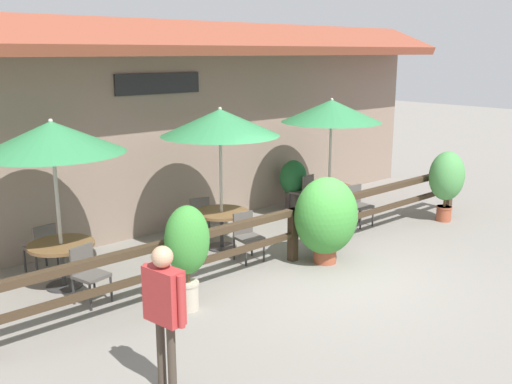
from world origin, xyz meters
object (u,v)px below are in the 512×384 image
object	(u,v)px
potted_plant_corner_fern	(326,217)
pedestrian	(164,301)
potted_plant_entrance_palm	(293,181)
chair_far_wallside	(304,191)
chair_far_streetside	(358,203)
chair_near_streetside	(88,272)
chair_middle_wallside	(198,215)
patio_umbrella_far	(331,111)
dining_table_far	(329,192)
patio_umbrella_middle	(220,123)
potted_plant_tall_tropical	(447,178)
potted_plant_small_flowering	(187,245)
chair_middle_streetside	(247,234)
dining_table_middle	(222,219)
chair_near_wallside	(42,246)
patio_umbrella_near	(52,137)
dining_table_near	(62,252)

from	to	relation	value
potted_plant_corner_fern	pedestrian	world-z (taller)	pedestrian
potted_plant_entrance_palm	chair_far_wallside	bearing A→B (deg)	-87.11
potted_plant_corner_fern	chair_far_streetside	bearing A→B (deg)	25.47
chair_near_streetside	pedestrian	size ratio (longest dim) A/B	0.51
chair_middle_wallside	chair_far_wallside	distance (m)	3.03
patio_umbrella_far	chair_near_streetside	bearing A→B (deg)	-173.92
chair_near_streetside	dining_table_far	bearing A→B (deg)	-7.62
patio_umbrella_middle	chair_far_wallside	distance (m)	3.68
potted_plant_tall_tropical	chair_middle_wallside	bearing A→B (deg)	151.37
chair_near_streetside	potted_plant_small_flowering	xyz separation A→B (m)	(0.96, -1.18, 0.50)
patio_umbrella_middle	chair_middle_streetside	bearing A→B (deg)	-93.57
dining_table_middle	chair_near_wallside	bearing A→B (deg)	161.79
patio_umbrella_middle	potted_plant_entrance_palm	xyz separation A→B (m)	(3.03, 1.15, -1.71)
dining_table_far	patio_umbrella_far	bearing A→B (deg)	0.00
patio_umbrella_near	patio_umbrella_middle	size ratio (longest dim) A/B	1.00
chair_middle_streetside	dining_table_far	world-z (taller)	chair_middle_streetside
dining_table_near	patio_umbrella_far	size ratio (longest dim) A/B	0.38
patio_umbrella_near	potted_plant_small_flowering	distance (m)	2.61
dining_table_near	chair_middle_wallside	size ratio (longest dim) A/B	1.20
patio_umbrella_middle	chair_middle_wallside	world-z (taller)	patio_umbrella_middle
dining_table_far	chair_far_streetside	size ratio (longest dim) A/B	1.20
patio_umbrella_near	patio_umbrella_middle	distance (m)	3.00
patio_umbrella_far	potted_plant_tall_tropical	xyz separation A→B (m)	(1.71, -1.83, -1.41)
dining_table_near	potted_plant_corner_fern	xyz separation A→B (m)	(3.89, -1.98, 0.25)
chair_far_wallside	dining_table_far	bearing A→B (deg)	81.65
dining_table_far	potted_plant_corner_fern	xyz separation A→B (m)	(-2.14, -1.82, 0.25)
chair_middle_wallside	pedestrian	world-z (taller)	pedestrian
potted_plant_small_flowering	chair_far_streetside	bearing A→B (deg)	11.50
patio_umbrella_middle	chair_far_streetside	xyz separation A→B (m)	(3.09, -0.74, -1.89)
chair_middle_streetside	pedestrian	xyz separation A→B (m)	(-3.28, -2.53, 0.60)
potted_plant_small_flowering	pedestrian	bearing A→B (deg)	-131.19
patio_umbrella_middle	pedestrian	xyz separation A→B (m)	(-3.33, -3.32, -1.29)
patio_umbrella_near	potted_plant_corner_fern	size ratio (longest dim) A/B	1.74
potted_plant_tall_tropical	potted_plant_corner_fern	bearing A→B (deg)	179.86
patio_umbrella_near	chair_near_streetside	distance (m)	2.05
patio_umbrella_far	dining_table_near	bearing A→B (deg)	178.52
dining_table_middle	patio_umbrella_far	xyz separation A→B (m)	(3.04, 0.04, 1.79)
patio_umbrella_middle	dining_table_far	bearing A→B (deg)	0.76
chair_middle_wallside	chair_far_streetside	distance (m)	3.43
chair_far_wallside	potted_plant_corner_fern	bearing A→B (deg)	42.69
patio_umbrella_middle	chair_middle_streetside	world-z (taller)	patio_umbrella_middle
chair_middle_wallside	potted_plant_entrance_palm	bearing A→B (deg)	-158.56
chair_middle_wallside	chair_far_wallside	world-z (taller)	same
chair_near_wallside	potted_plant_tall_tropical	xyz separation A→B (m)	(7.75, -2.78, 0.48)
patio_umbrella_far	chair_middle_streetside	bearing A→B (deg)	-165.01
potted_plant_small_flowering	potted_plant_corner_fern	world-z (taller)	potted_plant_small_flowering
chair_far_wallside	pedestrian	world-z (taller)	pedestrian
dining_table_middle	potted_plant_small_flowering	distance (m)	2.69
chair_middle_wallside	dining_table_near	bearing A→B (deg)	25.68
dining_table_near	patio_umbrella_middle	size ratio (longest dim) A/B	0.38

